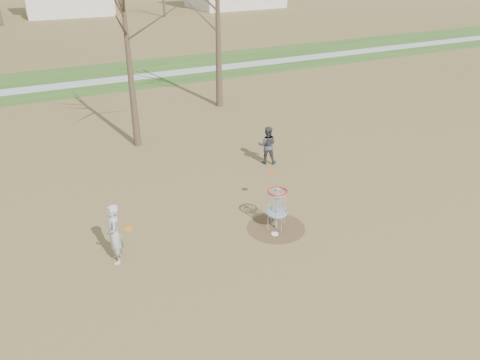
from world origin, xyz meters
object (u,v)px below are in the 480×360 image
player_throwing (267,145)px  disc_golf_basket (277,202)px  disc_grounded (275,234)px  player_standing (114,234)px

player_throwing → disc_golf_basket: player_throwing is taller
disc_grounded → disc_golf_basket: bearing=53.3°
disc_grounded → player_throwing: bearing=63.2°
player_throwing → disc_grounded: 5.26m
player_throwing → disc_grounded: bearing=92.3°
player_throwing → disc_golf_basket: size_ratio=1.14×
disc_golf_basket → player_throwing: bearing=64.0°
player_throwing → disc_golf_basket: (-2.13, -4.36, 0.15)m
disc_grounded → disc_golf_basket: size_ratio=0.16×
player_throwing → player_standing: bearing=58.2°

